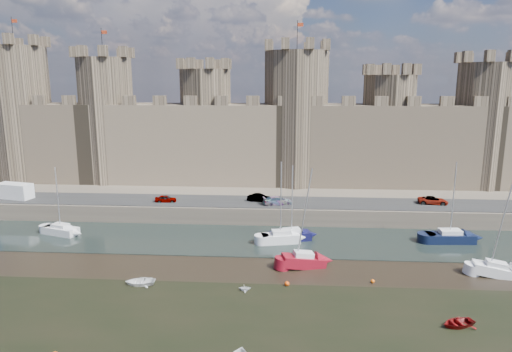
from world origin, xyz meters
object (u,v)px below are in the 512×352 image
object	(u,v)px
van	(15,191)
sailboat_4	(303,260)
sailboat_0	(61,230)
sailboat_3	(450,237)
car_3	(433,201)
sailboat_2	(280,237)
sailboat_1	(292,235)
car_1	(260,198)
car_2	(277,201)
sailboat_5	(496,269)
car_0	(166,199)

from	to	relation	value
van	sailboat_4	xyz separation A→B (m)	(44.20, -17.80, -2.90)
sailboat_0	sailboat_3	world-z (taller)	sailboat_3
sailboat_0	car_3	bearing A→B (deg)	28.46
sailboat_0	sailboat_3	distance (m)	51.78
sailboat_0	sailboat_2	bearing A→B (deg)	15.19
car_3	sailboat_1	xyz separation A→B (m)	(-21.07, -10.18, -2.31)
car_3	van	size ratio (longest dim) A/B	0.78
car_1	car_2	world-z (taller)	car_2
sailboat_3	sailboat_5	size ratio (longest dim) A/B	1.04
car_0	car_1	size ratio (longest dim) A/B	0.87
sailboat_2	sailboat_3	world-z (taller)	sailboat_2
car_3	sailboat_4	size ratio (longest dim) A/B	0.38
sailboat_1	car_0	bearing A→B (deg)	139.05
sailboat_0	sailboat_2	distance (m)	29.93
car_2	sailboat_0	size ratio (longest dim) A/B	0.47
sailboat_4	sailboat_5	size ratio (longest dim) A/B	1.12
sailboat_3	sailboat_5	world-z (taller)	sailboat_3
car_2	sailboat_0	xyz separation A→B (m)	(-29.30, -8.20, -2.39)
sailboat_1	sailboat_3	xyz separation A→B (m)	(20.45, 0.64, 0.02)
car_3	sailboat_2	xyz separation A→B (m)	(-22.50, -11.26, -2.26)
van	sailboat_5	size ratio (longest dim) A/B	0.55
car_2	sailboat_3	bearing A→B (deg)	-126.29
sailboat_2	sailboat_5	size ratio (longest dim) A/B	1.04
van	sailboat_1	world-z (taller)	sailboat_1
sailboat_2	sailboat_4	xyz separation A→B (m)	(2.69, -7.46, -0.02)
sailboat_0	sailboat_3	bearing A→B (deg)	18.16
sailboat_2	sailboat_5	world-z (taller)	sailboat_2
sailboat_0	car_0	bearing A→B (deg)	52.09
sailboat_3	van	bearing A→B (deg)	169.06
sailboat_3	sailboat_5	bearing A→B (deg)	-85.54
van	sailboat_4	distance (m)	47.73
car_1	van	world-z (taller)	van
car_0	sailboat_1	distance (m)	20.97
sailboat_1	sailboat_5	world-z (taller)	sailboat_5
car_0	car_3	xyz separation A→B (m)	(40.01, 1.45, 0.05)
sailboat_3	car_3	bearing A→B (deg)	83.10
sailboat_5	sailboat_2	bearing A→B (deg)	169.37
car_1	car_3	xyz separation A→B (m)	(25.85, 0.27, -0.01)
van	sailboat_4	bearing A→B (deg)	-8.87
car_2	car_1	bearing A→B (deg)	44.99
car_2	sailboat_2	distance (m)	9.82
sailboat_2	sailboat_5	bearing A→B (deg)	-32.24
van	sailboat_5	bearing A→B (deg)	-3.15
sailboat_1	sailboat_2	size ratio (longest dim) A/B	0.94
car_3	sailboat_0	world-z (taller)	sailboat_0
car_3	sailboat_2	size ratio (longest dim) A/B	0.41
car_0	van	world-z (taller)	van
car_1	sailboat_2	distance (m)	11.71
sailboat_0	sailboat_5	xyz separation A→B (m)	(53.15, -9.83, -0.01)
van	sailboat_1	xyz separation A→B (m)	(42.94, -9.27, -2.92)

